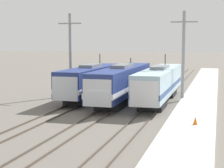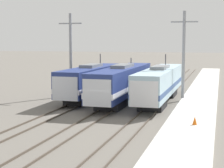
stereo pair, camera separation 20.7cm
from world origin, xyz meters
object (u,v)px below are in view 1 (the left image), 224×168
(catenary_tower_right, at_px, (183,54))
(locomotive_far_left, at_px, (90,81))
(locomotive_center, at_px, (121,83))
(locomotive_far_right, at_px, (159,84))
(catenary_tower_left, at_px, (70,53))
(traffic_cone, at_px, (195,121))

(catenary_tower_right, bearing_deg, locomotive_far_left, -171.03)
(locomotive_center, distance_m, catenary_tower_right, 7.93)
(locomotive_far_left, distance_m, locomotive_center, 4.33)
(locomotive_center, bearing_deg, locomotive_far_right, 11.69)
(catenary_tower_left, bearing_deg, locomotive_far_right, -8.99)
(locomotive_far_left, height_order, catenary_tower_right, catenary_tower_right)
(catenary_tower_right, bearing_deg, locomotive_center, -158.05)
(locomotive_far_right, xyz_separation_m, catenary_tower_right, (2.50, 1.84, 3.29))
(locomotive_far_left, distance_m, catenary_tower_left, 4.88)
(catenary_tower_left, height_order, catenary_tower_right, same)
(locomotive_center, relative_size, locomotive_far_right, 0.99)
(locomotive_far_left, height_order, locomotive_far_right, locomotive_far_right)
(locomotive_far_right, height_order, catenary_tower_left, catenary_tower_left)
(locomotive_center, xyz_separation_m, locomotive_far_right, (4.22, 0.87, -0.06))
(locomotive_far_right, bearing_deg, locomotive_far_left, 179.25)
(locomotive_center, distance_m, locomotive_far_right, 4.31)
(locomotive_center, relative_size, traffic_cone, 29.32)
(locomotive_far_right, relative_size, traffic_cone, 29.58)
(catenary_tower_left, bearing_deg, locomotive_center, -20.15)
(locomotive_far_left, bearing_deg, locomotive_center, -13.11)
(locomotive_center, relative_size, catenary_tower_left, 1.81)
(locomotive_far_right, xyz_separation_m, traffic_cone, (4.83, -12.32, -1.44))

